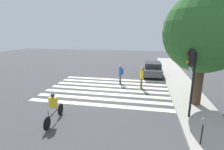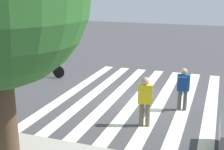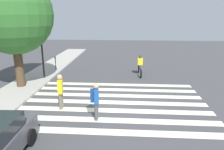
% 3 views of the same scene
% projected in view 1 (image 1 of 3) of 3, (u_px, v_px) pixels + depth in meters
% --- Properties ---
extents(ground_plane, '(60.00, 60.00, 0.00)m').
position_uv_depth(ground_plane, '(107.00, 90.00, 14.70)').
color(ground_plane, '#444447').
extents(sidewalk_curb, '(36.00, 2.50, 0.14)m').
position_uv_depth(sidewalk_curb, '(186.00, 94.00, 13.52)').
color(sidewalk_curb, '#ADA89E').
rests_on(sidewalk_curb, ground_plane).
extents(crosswalk_stripes, '(6.89, 10.00, 0.01)m').
position_uv_depth(crosswalk_stripes, '(107.00, 89.00, 14.70)').
color(crosswalk_stripes, '#F2EDCC').
rests_on(crosswalk_stripes, ground_plane).
extents(traffic_light, '(0.60, 0.50, 4.08)m').
position_uv_depth(traffic_light, '(192.00, 69.00, 9.13)').
color(traffic_light, black).
rests_on(traffic_light, ground_plane).
extents(parking_meter, '(0.15, 0.15, 1.37)m').
position_uv_depth(parking_meter, '(203.00, 125.00, 7.19)').
color(parking_meter, black).
rests_on(parking_meter, ground_plane).
extents(street_tree, '(4.88, 4.88, 7.17)m').
position_uv_depth(street_tree, '(205.00, 33.00, 10.37)').
color(street_tree, '#4C3826').
rests_on(street_tree, ground_plane).
extents(pedestrian_adult_tall_backpack, '(0.52, 0.46, 1.77)m').
position_uv_depth(pedestrian_adult_tall_backpack, '(121.00, 72.00, 16.26)').
color(pedestrian_adult_tall_backpack, '#4C4C51').
rests_on(pedestrian_adult_tall_backpack, ground_plane).
extents(pedestrian_child_with_backpack, '(0.54, 0.32, 1.84)m').
position_uv_depth(pedestrian_child_with_backpack, '(142.00, 76.00, 14.87)').
color(pedestrian_child_with_backpack, '#6B6051').
rests_on(pedestrian_child_with_backpack, ground_plane).
extents(cyclist_near_curb, '(2.31, 0.41, 1.63)m').
position_uv_depth(cyclist_near_curb, '(54.00, 107.00, 9.29)').
color(cyclist_near_curb, black).
rests_on(cyclist_near_curb, ground_plane).
extents(car_parked_far_curb, '(4.07, 2.05, 1.48)m').
position_uv_depth(car_parked_far_curb, '(153.00, 69.00, 19.10)').
color(car_parked_far_curb, '#4C4C51').
rests_on(car_parked_far_curb, ground_plane).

